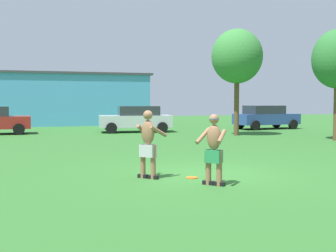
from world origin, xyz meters
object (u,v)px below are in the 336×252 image
Objects in this scene: player_with_cap at (214,147)px; frisbee at (192,178)px; car_silver_far_end at (136,119)px; tree_right_field at (237,57)px; player_in_gray at (148,143)px; car_blue_near_post at (266,117)px.

frisbee is (-0.15, 0.99, -0.87)m from player_with_cap.
player_with_cap is 0.36× the size of car_silver_far_end.
player_in_gray is at bearing -125.73° from tree_right_field.
car_silver_far_end is at bearing -179.06° from car_blue_near_post.
frisbee is at bearing -98.33° from car_silver_far_end.
car_blue_near_post and car_silver_far_end have the same top height.
frisbee is at bearing -15.89° from player_in_gray.
player_in_gray is 19.63m from car_blue_near_post.
player_in_gray is 1.39m from frisbee.
tree_right_field is (6.79, 12.38, 3.41)m from player_with_cap.
car_silver_far_end is (2.26, 15.46, 0.81)m from frisbee.
car_blue_near_post is at bearing 51.24° from player_in_gray.
tree_right_field reaches higher than player_with_cap.
player_with_cap is 16.58m from car_silver_far_end.
car_silver_far_end reaches higher than frisbee.
car_blue_near_post is 8.99m from car_silver_far_end.
player_with_cap is 1.32m from frisbee.
tree_right_field is (-4.31, -4.21, 3.47)m from car_blue_near_post.
frisbee is at bearing -125.80° from car_blue_near_post.
car_silver_far_end is at bearing 81.67° from frisbee.
player_with_cap is at bearing -118.76° from tree_right_field.
car_blue_near_post is at bearing 0.94° from car_silver_far_end.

